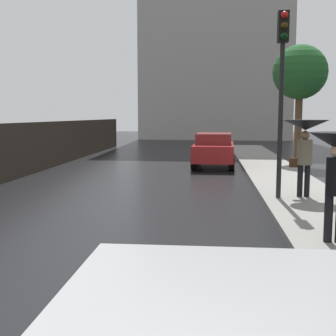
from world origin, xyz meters
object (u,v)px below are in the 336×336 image
traffic_light (282,71)px  street_tree_near (300,73)px  pedestrian_with_umbrella_near (305,134)px  car_red_near_kerb (214,149)px

traffic_light → street_tree_near: bearing=76.7°
pedestrian_with_umbrella_near → car_red_near_kerb: bearing=105.6°
pedestrian_with_umbrella_near → traffic_light: 1.73m
street_tree_near → car_red_near_kerb: bearing=-161.8°
pedestrian_with_umbrella_near → street_tree_near: 9.43m
car_red_near_kerb → street_tree_near: street_tree_near is taller
traffic_light → street_tree_near: street_tree_near is taller
car_red_near_kerb → pedestrian_with_umbrella_near: 8.14m
car_red_near_kerb → traffic_light: (1.60, -7.99, 2.56)m
car_red_near_kerb → street_tree_near: 5.19m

